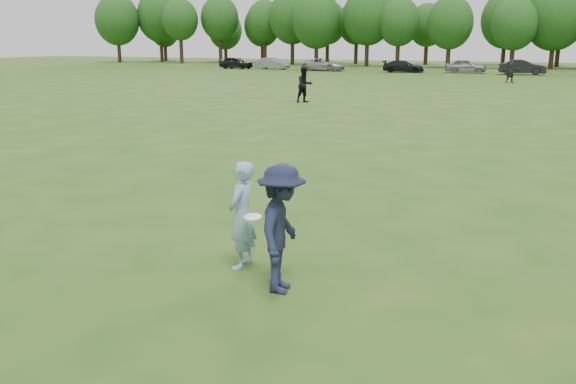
% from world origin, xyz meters
% --- Properties ---
extents(ground, '(200.00, 200.00, 0.00)m').
position_xyz_m(ground, '(0.00, 0.00, 0.00)').
color(ground, '#264B15').
rests_on(ground, ground).
extents(thrower, '(0.43, 0.63, 1.69)m').
position_xyz_m(thrower, '(-0.39, -0.14, 0.84)').
color(thrower, '#87AED2').
rests_on(thrower, ground).
extents(defender, '(0.90, 1.29, 1.83)m').
position_xyz_m(defender, '(0.55, -0.74, 0.92)').
color(defender, '#192038').
rests_on(defender, ground).
extents(player_far_a, '(1.20, 1.23, 2.00)m').
position_xyz_m(player_far_a, '(-9.29, 24.29, 1.00)').
color(player_far_a, black).
rests_on(player_far_a, ground).
extents(player_far_d, '(1.81, 1.11, 1.86)m').
position_xyz_m(player_far_d, '(0.15, 46.70, 0.93)').
color(player_far_d, '#272727').
rests_on(player_far_d, ground).
extents(car_a, '(4.44, 2.10, 1.47)m').
position_xyz_m(car_a, '(-33.06, 60.08, 0.73)').
color(car_a, black).
rests_on(car_a, ground).
extents(car_b, '(4.37, 1.88, 1.40)m').
position_xyz_m(car_b, '(-28.35, 60.69, 0.70)').
color(car_b, slate).
rests_on(car_b, ground).
extents(car_c, '(5.48, 3.06, 1.45)m').
position_xyz_m(car_c, '(-21.26, 59.54, 0.72)').
color(car_c, '#A09FA4').
rests_on(car_c, ground).
extents(car_d, '(4.64, 2.23, 1.30)m').
position_xyz_m(car_d, '(-11.89, 59.53, 0.65)').
color(car_d, black).
rests_on(car_d, ground).
extents(car_e, '(4.53, 2.29, 1.48)m').
position_xyz_m(car_e, '(-5.43, 61.01, 0.74)').
color(car_e, gray).
rests_on(car_e, ground).
extents(car_f, '(4.79, 2.16, 1.53)m').
position_xyz_m(car_f, '(0.35, 59.76, 0.76)').
color(car_f, black).
rests_on(car_f, ground).
extents(disc_in_play, '(0.32, 0.32, 0.07)m').
position_xyz_m(disc_in_play, '(-0.10, -0.35, 0.90)').
color(disc_in_play, white).
rests_on(disc_in_play, ground).
extents(treeline, '(130.35, 18.39, 11.74)m').
position_xyz_m(treeline, '(2.81, 76.90, 6.26)').
color(treeline, '#332114').
rests_on(treeline, ground).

